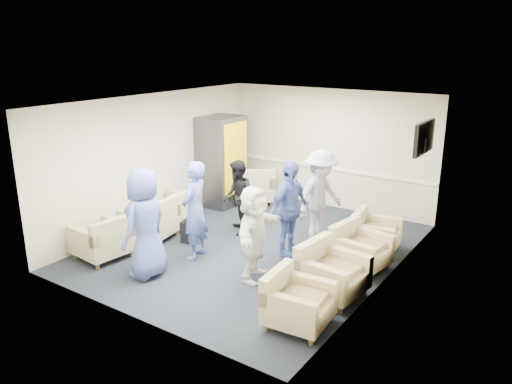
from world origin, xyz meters
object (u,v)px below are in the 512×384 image
Objects in this scene: vending_machine at (221,161)px; person_mid_left at (195,211)px; armchair_right_midfar at (358,250)px; armchair_corner at (255,187)px; armchair_right_midnear at (329,274)px; person_mid_right at (289,209)px; person_front_right at (254,233)px; armchair_right_far at (373,234)px; armchair_left_far at (175,211)px; armchair_left_near at (104,240)px; person_front_left at (145,223)px; person_back_right at (320,196)px; person_back_left at (237,197)px; armchair_right_near at (295,303)px; armchair_left_mid at (153,222)px.

vending_machine is 1.18× the size of person_mid_left.
armchair_right_midfar is 3.98m from armchair_corner.
person_mid_right reaches higher than armchair_right_midnear.
person_mid_left is 1.33m from person_front_right.
armchair_left_far is at bearing 99.27° from armchair_right_far.
person_front_left reaches higher than armchair_left_near.
person_mid_left is (0.90, -3.19, 0.50)m from armchair_corner.
person_mid_right is at bearing -175.10° from person_back_right.
armchair_right_midnear is at bearing -170.85° from armchair_right_midfar.
vending_machine reaches higher than person_front_right.
armchair_left_far is 0.61× the size of person_front_right.
armchair_left_near is 3.30m from person_mid_right.
person_mid_left is 1.39m from person_back_left.
armchair_right_midfar is 0.53× the size of person_mid_right.
armchair_right_far is 0.50× the size of person_mid_right.
person_front_left is 1.02× the size of person_back_right.
armchair_left_mid is at bearing 68.66° from armchair_right_near.
person_back_right is at bearing -13.54° from vending_machine.
person_front_right is at bearing 144.52° from armchair_right_far.
armchair_right_near is at bearing 58.97° from armchair_left_far.
vending_machine reaches higher than person_front_left.
vending_machine is 1.14× the size of person_front_left.
armchair_right_midfar is 0.52× the size of person_back_right.
armchair_left_mid is at bearing 69.95° from person_front_right.
armchair_corner is (0.45, 2.26, 0.03)m from armchair_left_far.
armchair_left_mid is 0.56× the size of person_front_left.
armchair_left_mid is 0.69× the size of person_back_left.
person_front_right reaches higher than armchair_left_mid.
person_mid_left is at bearing 71.12° from armchair_corner.
armchair_corner is (-3.46, 4.13, 0.06)m from armchair_right_near.
person_front_left reaches higher than armchair_right_near.
armchair_right_midnear is at bearing -121.32° from person_mid_right.
armchair_left_near is at bearing -86.88° from vending_machine.
armchair_right_midnear is at bearing -95.99° from person_front_right.
armchair_left_far is 1.39m from person_back_left.
armchair_left_near is 1.07× the size of armchair_right_near.
armchair_right_far is 1.21m from person_back_right.
person_mid_left is at bearing 131.47° from armchair_left_near.
person_front_right is (2.62, 0.85, 0.44)m from armchair_left_near.
armchair_right_near is 0.94× the size of armchair_right_midfar.
person_back_right is at bearing 130.02° from person_mid_left.
armchair_corner is at bearing 68.35° from armchair_right_midfar.
person_back_right reaches higher than armchair_left_near.
armchair_corner is 0.72× the size of person_front_left.
person_back_right is at bearing 117.99° from armchair_corner.
person_mid_right reaches higher than armchair_right_midfar.
armchair_right_near is at bearing 174.13° from armchair_right_far.
armchair_left_mid is 0.65× the size of person_front_right.
armchair_right_midfar is 1.85m from person_front_right.
armchair_corner is 0.88× the size of person_back_left.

